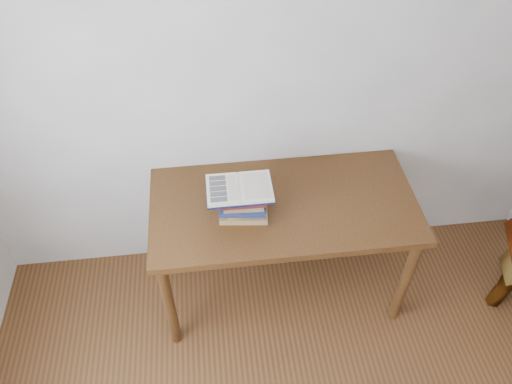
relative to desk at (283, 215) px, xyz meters
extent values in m
cube|color=silver|center=(0.00, 0.37, 0.61)|extent=(3.50, 0.04, 2.60)
cube|color=#4F3013|center=(0.00, 0.00, 0.08)|extent=(1.46, 0.73, 0.04)
cylinder|color=#4F3013|center=(-0.67, -0.30, -0.32)|extent=(0.06, 0.06, 0.74)
cylinder|color=#4F3013|center=(0.67, -0.30, -0.32)|extent=(0.06, 0.06, 0.74)
cylinder|color=#4F3013|center=(-0.67, 0.30, -0.32)|extent=(0.06, 0.06, 0.74)
cylinder|color=#4F3013|center=(0.67, 0.30, -0.32)|extent=(0.06, 0.06, 0.74)
cube|color=olive|center=(-0.23, -0.05, 0.11)|extent=(0.27, 0.20, 0.04)
cube|color=#A78E25|center=(-0.23, -0.04, 0.15)|extent=(0.20, 0.16, 0.03)
cube|color=navy|center=(-0.23, -0.05, 0.18)|extent=(0.26, 0.21, 0.03)
cube|color=olive|center=(-0.23, -0.05, 0.21)|extent=(0.21, 0.17, 0.03)
cube|color=maroon|center=(-0.23, -0.06, 0.23)|extent=(0.24, 0.15, 0.03)
cube|color=olive|center=(-0.24, -0.05, 0.26)|extent=(0.22, 0.18, 0.03)
cube|color=black|center=(-0.24, -0.05, 0.28)|extent=(0.34, 0.24, 0.01)
cube|color=beige|center=(-0.33, -0.05, 0.29)|extent=(0.16, 0.22, 0.02)
cube|color=beige|center=(-0.16, -0.05, 0.29)|extent=(0.16, 0.22, 0.02)
cylinder|color=beige|center=(-0.24, -0.05, 0.29)|extent=(0.01, 0.22, 0.01)
cube|color=black|center=(-0.35, 0.02, 0.30)|extent=(0.08, 0.03, 0.00)
cube|color=black|center=(-0.35, -0.01, 0.30)|extent=(0.08, 0.03, 0.00)
cube|color=black|center=(-0.35, -0.05, 0.30)|extent=(0.08, 0.03, 0.00)
cube|color=black|center=(-0.35, -0.09, 0.30)|extent=(0.08, 0.03, 0.00)
cube|color=black|center=(-0.35, -0.13, 0.30)|extent=(0.08, 0.03, 0.00)
cube|color=silver|center=(-0.28, -0.05, 0.30)|extent=(0.04, 0.18, 0.00)
cube|color=silver|center=(-0.16, -0.05, 0.30)|extent=(0.13, 0.19, 0.00)
camera|label=1|loc=(-0.37, -1.83, 2.07)|focal=35.00mm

